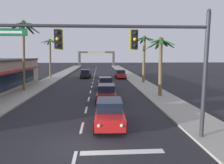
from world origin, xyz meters
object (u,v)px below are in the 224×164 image
at_px(sedan_third_in_queue, 106,93).
at_px(palm_left_third, 50,51).
at_px(town_gateway_arch, 97,56).
at_px(sedan_oncoming_far, 86,74).
at_px(palm_right_second, 160,55).
at_px(sedan_parked_nearest_kerb, 120,74).
at_px(sedan_lead_at_stop_bar, 109,112).
at_px(sedan_fifth_in_queue, 105,83).
at_px(traffic_signal_mast, 135,49).
at_px(palm_right_third, 144,52).
at_px(palm_left_second, 24,37).

height_order(sedan_third_in_queue, palm_left_third, palm_left_third).
distance_m(sedan_third_in_queue, town_gateway_arch, 64.94).
relative_size(sedan_oncoming_far, palm_right_second, 0.69).
xyz_separation_m(sedan_oncoming_far, sedan_parked_nearest_kerb, (6.90, -1.06, 0.00)).
bearing_deg(sedan_lead_at_stop_bar, sedan_fifth_in_queue, 89.46).
xyz_separation_m(sedan_parked_nearest_kerb, palm_right_second, (2.42, -17.81, 3.68)).
bearing_deg(traffic_signal_mast, palm_right_third, 76.22).
distance_m(traffic_signal_mast, sedan_oncoming_far, 30.62).
bearing_deg(traffic_signal_mast, sedan_lead_at_stop_bar, 115.28).
xyz_separation_m(sedan_parked_nearest_kerb, palm_right_third, (3.09, -6.87, 4.18)).
distance_m(sedan_parked_nearest_kerb, palm_right_third, 8.62).
bearing_deg(palm_right_third, sedan_third_in_queue, -116.98).
bearing_deg(town_gateway_arch, palm_left_second, -97.79).
height_order(sedan_fifth_in_queue, palm_right_second, palm_right_second).
xyz_separation_m(sedan_fifth_in_queue, palm_left_third, (-10.34, 14.03, 4.39)).
distance_m(sedan_lead_at_stop_bar, town_gateway_arch, 71.65).
bearing_deg(sedan_lead_at_stop_bar, palm_right_second, 55.64).
bearing_deg(traffic_signal_mast, sedan_fifth_in_queue, 93.76).
height_order(traffic_signal_mast, sedan_third_in_queue, traffic_signal_mast).
xyz_separation_m(sedan_third_in_queue, sedan_fifth_in_queue, (0.09, 6.73, 0.00)).
bearing_deg(palm_right_second, traffic_signal_mast, -113.05).
xyz_separation_m(sedan_lead_at_stop_bar, palm_left_second, (-9.80, 12.85, 5.90)).
bearing_deg(palm_right_third, palm_left_third, 154.86).
height_order(palm_left_second, town_gateway_arch, palm_left_second).
bearing_deg(palm_left_third, sedan_oncoming_far, 0.39).
bearing_deg(palm_left_third, palm_right_second, -49.41).
distance_m(sedan_fifth_in_queue, sedan_parked_nearest_kerb, 13.44).
relative_size(palm_right_second, palm_right_third, 0.85).
xyz_separation_m(traffic_signal_mast, sedan_third_in_queue, (-1.14, 9.21, -4.00)).
height_order(sedan_lead_at_stop_bar, sedan_fifth_in_queue, same).
bearing_deg(sedan_parked_nearest_kerb, palm_left_third, 175.76).
bearing_deg(sedan_fifth_in_queue, sedan_third_in_queue, -90.75).
relative_size(sedan_oncoming_far, sedan_parked_nearest_kerb, 1.00).
relative_size(sedan_oncoming_far, town_gateway_arch, 0.30).
height_order(sedan_oncoming_far, palm_left_third, palm_left_third).
distance_m(palm_right_second, town_gateway_arch, 63.37).
distance_m(sedan_oncoming_far, palm_left_third, 8.10).
xyz_separation_m(traffic_signal_mast, town_gateway_arch, (-2.95, 74.05, -0.89)).
bearing_deg(palm_left_third, sedan_lead_at_stop_bar, -69.62).
height_order(sedan_fifth_in_queue, palm_right_third, palm_right_third).
distance_m(sedan_lead_at_stop_bar, sedan_oncoming_far, 27.73).
bearing_deg(sedan_third_in_queue, palm_left_third, 116.28).
xyz_separation_m(sedan_third_in_queue, palm_left_second, (-9.84, 6.13, 5.90)).
height_order(traffic_signal_mast, sedan_fifth_in_queue, traffic_signal_mast).
xyz_separation_m(sedan_fifth_in_queue, palm_left_second, (-9.93, -0.60, 5.90)).
relative_size(sedan_fifth_in_queue, sedan_oncoming_far, 1.00).
bearing_deg(sedan_fifth_in_queue, sedan_parked_nearest_kerb, 75.47).
bearing_deg(palm_right_third, sedan_lead_at_stop_bar, -108.59).
distance_m(traffic_signal_mast, palm_left_second, 18.96).
bearing_deg(traffic_signal_mast, sedan_third_in_queue, 97.03).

